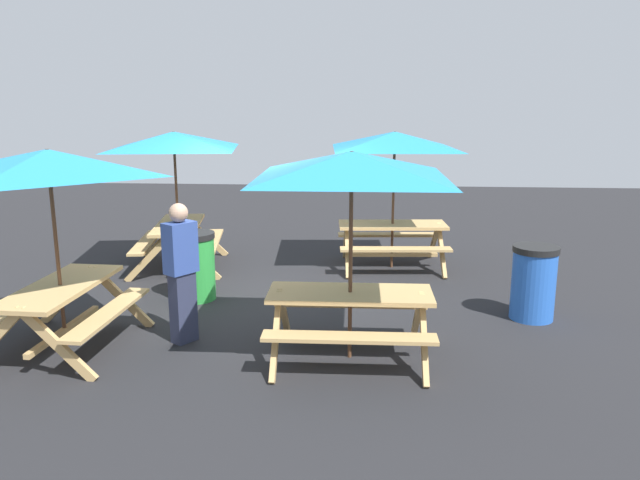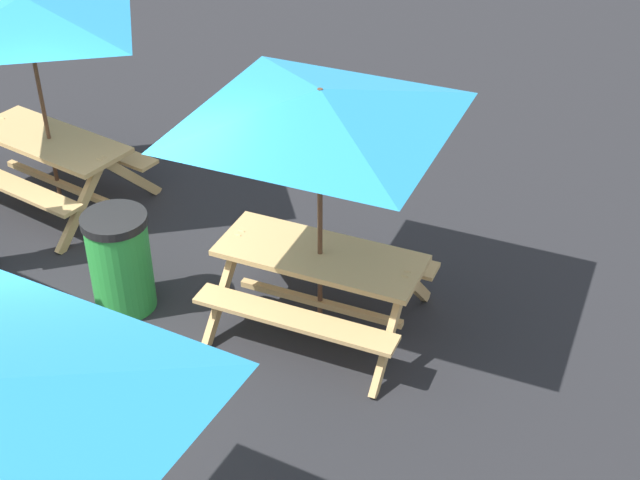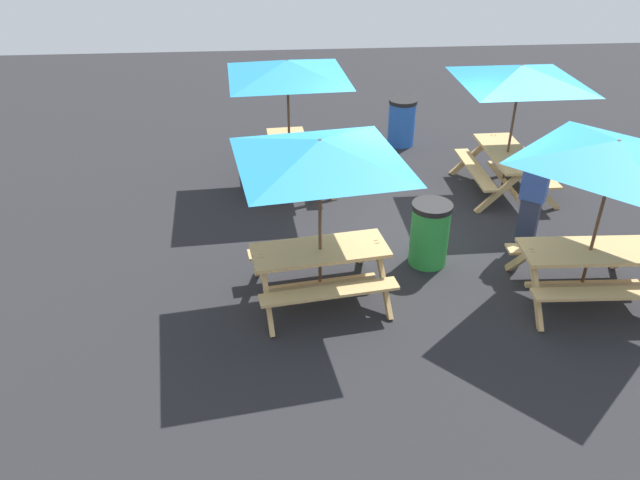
# 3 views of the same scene
# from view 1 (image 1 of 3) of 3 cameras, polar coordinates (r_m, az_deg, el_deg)

# --- Properties ---
(ground_plane) EXTENTS (24.00, 24.00, 0.00)m
(ground_plane) POSITION_cam_1_polar(r_m,az_deg,el_deg) (9.08, -5.95, -5.41)
(ground_plane) COLOR #232326
(ground_plane) RESTS_ON ground
(picnic_table_0) EXTENTS (2.08, 2.08, 2.34)m
(picnic_table_0) POSITION_cam_1_polar(r_m,az_deg,el_deg) (7.45, -23.48, 5.25)
(picnic_table_0) COLOR tan
(picnic_table_0) RESTS_ON ground
(picnic_table_1) EXTENTS (2.80, 2.80, 2.34)m
(picnic_table_1) POSITION_cam_1_polar(r_m,az_deg,el_deg) (10.62, -13.18, 7.96)
(picnic_table_1) COLOR tan
(picnic_table_1) RESTS_ON ground
(picnic_table_2) EXTENTS (2.82, 2.82, 2.34)m
(picnic_table_2) POSITION_cam_1_polar(r_m,az_deg,el_deg) (10.43, 6.83, 8.12)
(picnic_table_2) COLOR tan
(picnic_table_2) RESTS_ON ground
(picnic_table_3) EXTENTS (2.83, 2.83, 2.34)m
(picnic_table_3) POSITION_cam_1_polar(r_m,az_deg,el_deg) (6.59, 2.89, 5.43)
(picnic_table_3) COLOR tan
(picnic_table_3) RESTS_ON ground
(trash_bin_green) EXTENTS (0.59, 0.59, 0.98)m
(trash_bin_green) POSITION_cam_1_polar(r_m,az_deg,el_deg) (9.09, -11.35, -2.33)
(trash_bin_green) COLOR green
(trash_bin_green) RESTS_ON ground
(trash_bin_blue) EXTENTS (0.59, 0.59, 0.98)m
(trash_bin_blue) POSITION_cam_1_polar(r_m,az_deg,el_deg) (8.59, 18.94, -3.69)
(trash_bin_blue) COLOR blue
(trash_bin_blue) RESTS_ON ground
(person_standing) EXTENTS (0.39, 0.42, 1.67)m
(person_standing) POSITION_cam_1_polar(r_m,az_deg,el_deg) (7.44, -12.57, -2.67)
(person_standing) COLOR #2D334C
(person_standing) RESTS_ON ground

